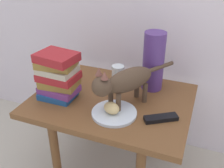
{
  "coord_description": "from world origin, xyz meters",
  "views": [
    {
      "loc": [
        0.41,
        -1.03,
        1.21
      ],
      "look_at": [
        0.0,
        0.0,
        0.59
      ],
      "focal_mm": 41.71,
      "sensor_mm": 36.0,
      "label": 1
    }
  ],
  "objects_px": {
    "plate": "(114,113)",
    "bread_roll": "(112,108)",
    "green_vase": "(153,61)",
    "candle_jar": "(118,74)",
    "cat": "(124,82)",
    "tv_remote": "(161,118)",
    "side_table": "(112,109)",
    "book_stack": "(58,75)"
  },
  "relations": [
    {
      "from": "plate",
      "to": "bread_roll",
      "type": "bearing_deg",
      "value": -127.41
    },
    {
      "from": "green_vase",
      "to": "candle_jar",
      "type": "relative_size",
      "value": 3.61
    },
    {
      "from": "cat",
      "to": "tv_remote",
      "type": "relative_size",
      "value": 2.77
    },
    {
      "from": "candle_jar",
      "to": "side_table",
      "type": "bearing_deg",
      "value": -78.29
    },
    {
      "from": "bread_roll",
      "to": "candle_jar",
      "type": "distance_m",
      "value": 0.35
    },
    {
      "from": "book_stack",
      "to": "bread_roll",
      "type": "bearing_deg",
      "value": -10.1
    },
    {
      "from": "cat",
      "to": "green_vase",
      "type": "height_order",
      "value": "green_vase"
    },
    {
      "from": "bread_roll",
      "to": "green_vase",
      "type": "bearing_deg",
      "value": 71.28
    },
    {
      "from": "bread_roll",
      "to": "tv_remote",
      "type": "distance_m",
      "value": 0.22
    },
    {
      "from": "plate",
      "to": "tv_remote",
      "type": "bearing_deg",
      "value": 9.48
    },
    {
      "from": "plate",
      "to": "tv_remote",
      "type": "distance_m",
      "value": 0.21
    },
    {
      "from": "side_table",
      "to": "cat",
      "type": "relative_size",
      "value": 1.88
    },
    {
      "from": "book_stack",
      "to": "green_vase",
      "type": "bearing_deg",
      "value": 32.59
    },
    {
      "from": "cat",
      "to": "tv_remote",
      "type": "height_order",
      "value": "cat"
    },
    {
      "from": "bread_roll",
      "to": "green_vase",
      "type": "xyz_separation_m",
      "value": [
        0.11,
        0.31,
        0.11
      ]
    },
    {
      "from": "bread_roll",
      "to": "book_stack",
      "type": "height_order",
      "value": "book_stack"
    },
    {
      "from": "bread_roll",
      "to": "side_table",
      "type": "bearing_deg",
      "value": 110.64
    },
    {
      "from": "plate",
      "to": "book_stack",
      "type": "relative_size",
      "value": 0.87
    },
    {
      "from": "side_table",
      "to": "plate",
      "type": "relative_size",
      "value": 3.79
    },
    {
      "from": "cat",
      "to": "green_vase",
      "type": "bearing_deg",
      "value": 70.23
    },
    {
      "from": "cat",
      "to": "tv_remote",
      "type": "bearing_deg",
      "value": -13.61
    },
    {
      "from": "candle_jar",
      "to": "plate",
      "type": "bearing_deg",
      "value": -72.62
    },
    {
      "from": "green_vase",
      "to": "candle_jar",
      "type": "bearing_deg",
      "value": 174.47
    },
    {
      "from": "bread_roll",
      "to": "tv_remote",
      "type": "height_order",
      "value": "bread_roll"
    },
    {
      "from": "cat",
      "to": "book_stack",
      "type": "bearing_deg",
      "value": -173.42
    },
    {
      "from": "candle_jar",
      "to": "book_stack",
      "type": "bearing_deg",
      "value": -126.69
    },
    {
      "from": "plate",
      "to": "cat",
      "type": "distance_m",
      "value": 0.15
    },
    {
      "from": "side_table",
      "to": "bread_roll",
      "type": "bearing_deg",
      "value": -69.36
    },
    {
      "from": "cat",
      "to": "candle_jar",
      "type": "xyz_separation_m",
      "value": [
        -0.12,
        0.24,
        -0.09
      ]
    },
    {
      "from": "bread_roll",
      "to": "tv_remote",
      "type": "xyz_separation_m",
      "value": [
        0.22,
        0.05,
        -0.03
      ]
    },
    {
      "from": "green_vase",
      "to": "tv_remote",
      "type": "distance_m",
      "value": 0.32
    },
    {
      "from": "plate",
      "to": "book_stack",
      "type": "height_order",
      "value": "book_stack"
    },
    {
      "from": "side_table",
      "to": "cat",
      "type": "xyz_separation_m",
      "value": [
        0.08,
        -0.05,
        0.2
      ]
    },
    {
      "from": "green_vase",
      "to": "cat",
      "type": "bearing_deg",
      "value": -109.77
    },
    {
      "from": "side_table",
      "to": "tv_remote",
      "type": "height_order",
      "value": "tv_remote"
    },
    {
      "from": "plate",
      "to": "candle_jar",
      "type": "relative_size",
      "value": 2.43
    },
    {
      "from": "cat",
      "to": "green_vase",
      "type": "relative_size",
      "value": 1.35
    },
    {
      "from": "side_table",
      "to": "candle_jar",
      "type": "xyz_separation_m",
      "value": [
        -0.04,
        0.2,
        0.11
      ]
    },
    {
      "from": "tv_remote",
      "to": "side_table",
      "type": "bearing_deg",
      "value": 128.34
    },
    {
      "from": "green_vase",
      "to": "candle_jar",
      "type": "xyz_separation_m",
      "value": [
        -0.2,
        0.02,
        -0.12
      ]
    },
    {
      "from": "green_vase",
      "to": "candle_jar",
      "type": "distance_m",
      "value": 0.23
    },
    {
      "from": "book_stack",
      "to": "candle_jar",
      "type": "relative_size",
      "value": 2.79
    }
  ]
}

